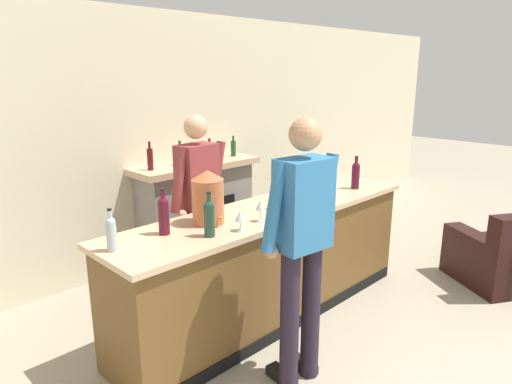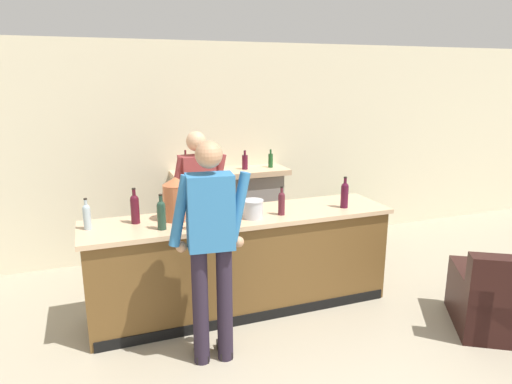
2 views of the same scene
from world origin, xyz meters
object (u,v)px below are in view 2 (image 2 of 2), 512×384
at_px(fireplace_stone, 231,211).
at_px(wine_bottle_cabernet_heavy, 345,194).
at_px(wine_bottle_burgundy_dark, 282,202).
at_px(wine_bottle_merlot_tall, 161,214).
at_px(wine_bottle_port_short, 135,208).
at_px(wine_bottle_chardonnay_pale, 87,216).
at_px(ice_bucket_steel, 253,209).
at_px(wine_glass_near_bucket, 189,217).
at_px(copper_dispenser, 176,199).
at_px(potted_plant_corner, 357,220).
at_px(person_customer, 211,244).
at_px(wine_glass_mid_counter, 216,211).
at_px(person_bartender, 198,204).
at_px(armchair_black, 505,305).

height_order(fireplace_stone, wine_bottle_cabernet_heavy, fireplace_stone).
xyz_separation_m(wine_bottle_burgundy_dark, wine_bottle_merlot_tall, (-1.17, -0.04, 0.02)).
distance_m(fireplace_stone, wine_bottle_port_short, 2.03).
relative_size(wine_bottle_burgundy_dark, wine_bottle_chardonnay_pale, 1.00).
height_order(ice_bucket_steel, wine_glass_near_bucket, ice_bucket_steel).
bearing_deg(copper_dispenser, wine_bottle_merlot_tall, -127.27).
distance_m(potted_plant_corner, wine_bottle_port_short, 3.49).
relative_size(wine_bottle_burgundy_dark, wine_bottle_cabernet_heavy, 0.88).
distance_m(wine_bottle_port_short, wine_bottle_cabernet_heavy, 2.09).
relative_size(person_customer, wine_bottle_burgundy_dark, 6.50).
xyz_separation_m(wine_bottle_cabernet_heavy, wine_glass_near_bucket, (-1.65, -0.11, -0.04)).
xyz_separation_m(fireplace_stone, wine_bottle_cabernet_heavy, (0.73, -1.63, 0.56)).
distance_m(wine_bottle_chardonnay_pale, wine_glass_mid_counter, 1.13).
height_order(person_bartender, wine_bottle_cabernet_heavy, person_bartender).
bearing_deg(wine_glass_mid_counter, copper_dispenser, 141.61).
bearing_deg(wine_bottle_burgundy_dark, copper_dispenser, 168.95).
bearing_deg(ice_bucket_steel, wine_glass_mid_counter, -171.90).
bearing_deg(armchair_black, wine_bottle_burgundy_dark, 147.07).
xyz_separation_m(person_customer, wine_glass_mid_counter, (0.20, 0.58, 0.09)).
distance_m(copper_dispenser, wine_bottle_merlot_tall, 0.30).
distance_m(armchair_black, wine_glass_mid_counter, 2.82).
height_order(fireplace_stone, potted_plant_corner, fireplace_stone).
height_order(wine_bottle_merlot_tall, wine_glass_mid_counter, wine_bottle_merlot_tall).
height_order(wine_bottle_chardonnay_pale, wine_bottle_cabernet_heavy, wine_bottle_cabernet_heavy).
xyz_separation_m(potted_plant_corner, wine_bottle_cabernet_heavy, (-1.10, -1.40, 0.83)).
xyz_separation_m(ice_bucket_steel, wine_bottle_cabernet_heavy, (1.01, 0.01, 0.06)).
bearing_deg(copper_dispenser, person_customer, -82.23).
bearing_deg(potted_plant_corner, wine_bottle_chardonnay_pale, -161.32).
relative_size(copper_dispenser, wine_bottle_cabernet_heavy, 1.27).
bearing_deg(ice_bucket_steel, wine_bottle_chardonnay_pale, 172.67).
bearing_deg(armchair_black, wine_bottle_merlot_tall, 159.33).
bearing_deg(wine_bottle_chardonnay_pale, wine_bottle_merlot_tall, -20.41).
bearing_deg(wine_bottle_cabernet_heavy, wine_bottle_chardonnay_pale, 175.76).
xyz_separation_m(person_bartender, ice_bucket_steel, (0.36, -0.76, 0.11)).
xyz_separation_m(person_customer, copper_dispenser, (-0.11, 0.83, 0.17)).
bearing_deg(person_customer, armchair_black, -10.90).
distance_m(potted_plant_corner, person_customer, 3.45).
bearing_deg(fireplace_stone, wine_bottle_cabernet_heavy, -65.86).
distance_m(person_bartender, ice_bucket_steel, 0.85).
relative_size(person_customer, ice_bucket_steel, 9.08).
bearing_deg(wine_glass_near_bucket, fireplace_stone, 62.06).
relative_size(person_customer, wine_bottle_cabernet_heavy, 5.70).
distance_m(wine_bottle_chardonnay_pale, wine_bottle_merlot_tall, 0.66).
bearing_deg(wine_bottle_cabernet_heavy, person_bartender, 151.20).
distance_m(person_customer, wine_bottle_cabernet_heavy, 1.72).
height_order(potted_plant_corner, wine_bottle_merlot_tall, wine_bottle_merlot_tall).
distance_m(armchair_black, copper_dispenser, 3.21).
bearing_deg(wine_glass_mid_counter, person_customer, -108.93).
height_order(potted_plant_corner, wine_bottle_port_short, wine_bottle_port_short).
xyz_separation_m(wine_bottle_port_short, wine_glass_near_bucket, (0.43, -0.33, -0.04)).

